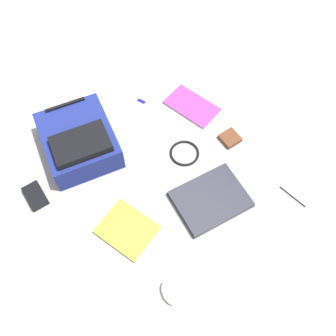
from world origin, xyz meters
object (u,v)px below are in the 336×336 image
at_px(book_manual, 127,230).
at_px(pen_black, 293,197).
at_px(backpack, 79,141).
at_px(cable_coil, 184,153).
at_px(power_brick, 35,196).
at_px(book_comic, 192,106).
at_px(laptop, 211,199).
at_px(computer_mouse, 169,293).
at_px(usb_stick, 141,101).
at_px(earbud_pouch, 230,138).

relative_size(book_manual, pen_black, 1.88).
relative_size(backpack, book_manual, 1.69).
relative_size(cable_coil, power_brick, 1.14).
bearing_deg(book_comic, laptop, -124.92).
height_order(book_comic, book_manual, book_manual).
bearing_deg(computer_mouse, pen_black, 11.27).
bearing_deg(usb_stick, pen_black, -80.11).
bearing_deg(cable_coil, earbud_pouch, -22.18).
height_order(backpack, earbud_pouch, backpack).
xyz_separation_m(book_manual, usb_stick, (0.52, 0.53, -0.01)).
relative_size(book_manual, usb_stick, 6.01).
relative_size(book_comic, usb_stick, 6.54).
bearing_deg(power_brick, backpack, 12.71).
xyz_separation_m(cable_coil, earbud_pouch, (0.23, -0.09, 0.01)).
xyz_separation_m(laptop, pen_black, (0.30, -0.25, -0.01)).
distance_m(laptop, power_brick, 0.82).
height_order(book_comic, usb_stick, book_comic).
distance_m(backpack, book_manual, 0.50).
relative_size(book_comic, pen_black, 2.04).
bearing_deg(backpack, earbud_pouch, -37.43).
relative_size(laptop, book_manual, 1.37).
relative_size(power_brick, earbud_pouch, 1.46).
bearing_deg(computer_mouse, book_manual, 98.16).
bearing_deg(computer_mouse, cable_coil, 57.53).
distance_m(computer_mouse, earbud_pouch, 0.83).
distance_m(book_comic, pen_black, 0.71).
height_order(computer_mouse, usb_stick, computer_mouse).
bearing_deg(usb_stick, computer_mouse, -123.55).
bearing_deg(power_brick, computer_mouse, -77.15).
relative_size(laptop, pen_black, 2.58).
bearing_deg(pen_black, earbud_pouch, 87.89).
bearing_deg(pen_black, book_manual, 150.16).
xyz_separation_m(book_comic, power_brick, (-0.92, 0.10, 0.01)).
bearing_deg(usb_stick, book_manual, -134.88).
relative_size(backpack, power_brick, 3.56).
height_order(power_brick, pen_black, power_brick).
xyz_separation_m(laptop, cable_coil, (0.09, 0.27, -0.01)).
xyz_separation_m(computer_mouse, pen_black, (0.73, -0.06, -0.02)).
xyz_separation_m(cable_coil, usb_stick, (0.05, 0.40, -0.00)).
xyz_separation_m(laptop, usb_stick, (0.14, 0.67, -0.01)).
height_order(backpack, computer_mouse, backpack).
relative_size(backpack, earbud_pouch, 5.19).
bearing_deg(pen_black, computer_mouse, 175.31).
relative_size(backpack, cable_coil, 3.12).
distance_m(backpack, cable_coil, 0.52).
distance_m(computer_mouse, pen_black, 0.73).
distance_m(laptop, book_manual, 0.41).
xyz_separation_m(laptop, book_comic, (0.32, 0.46, -0.01)).
distance_m(cable_coil, earbud_pouch, 0.25).
relative_size(laptop, usb_stick, 8.25).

